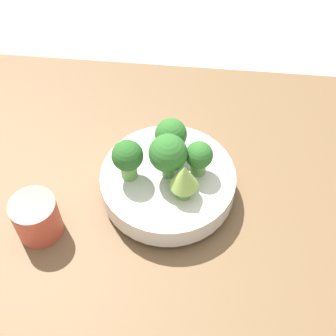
{
  "coord_description": "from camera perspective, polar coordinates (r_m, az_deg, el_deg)",
  "views": [
    {
      "loc": [
        0.04,
        -0.51,
        0.77
      ],
      "look_at": [
        -0.01,
        0.01,
        0.11
      ],
      "focal_mm": 50.0,
      "sensor_mm": 36.0,
      "label": 1
    }
  ],
  "objects": [
    {
      "name": "table",
      "position": [
        0.92,
        0.8,
        -4.19
      ],
      "size": [
        1.05,
        0.78,
        0.03
      ],
      "color": "brown",
      "rests_on": "ground_plane"
    },
    {
      "name": "cup",
      "position": [
        0.86,
        -15.73,
        -5.85
      ],
      "size": [
        0.08,
        0.08,
        0.08
      ],
      "color": "#C64C38",
      "rests_on": "table"
    },
    {
      "name": "romanesco_piece_near",
      "position": [
        0.8,
        2.01,
        -1.28
      ],
      "size": [
        0.05,
        0.05,
        0.08
      ],
      "color": "#609347",
      "rests_on": "bowl"
    },
    {
      "name": "bowl",
      "position": [
        0.88,
        0.0,
        -1.8
      ],
      "size": [
        0.25,
        0.25,
        0.06
      ],
      "color": "silver",
      "rests_on": "table"
    },
    {
      "name": "broccoli_floret_back",
      "position": [
        0.87,
        0.36,
        4.05
      ],
      "size": [
        0.06,
        0.06,
        0.07
      ],
      "color": "#6BA34C",
      "rests_on": "bowl"
    },
    {
      "name": "broccoli_floret_center",
      "position": [
        0.81,
        0.0,
        1.73
      ],
      "size": [
        0.07,
        0.07,
        0.1
      ],
      "color": "#609347",
      "rests_on": "bowl"
    },
    {
      "name": "ground_plane",
      "position": [
        0.93,
        0.79,
        -4.72
      ],
      "size": [
        6.0,
        6.0,
        0.0
      ],
      "primitive_type": "plane",
      "color": "#ADA89E"
    },
    {
      "name": "broccoli_floret_left",
      "position": [
        0.82,
        -4.96,
        1.14
      ],
      "size": [
        0.06,
        0.06,
        0.08
      ],
      "color": "#6BA34C",
      "rests_on": "bowl"
    },
    {
      "name": "broccoli_floret_right",
      "position": [
        0.83,
        3.79,
        1.37
      ],
      "size": [
        0.05,
        0.05,
        0.07
      ],
      "color": "#609347",
      "rests_on": "bowl"
    }
  ]
}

